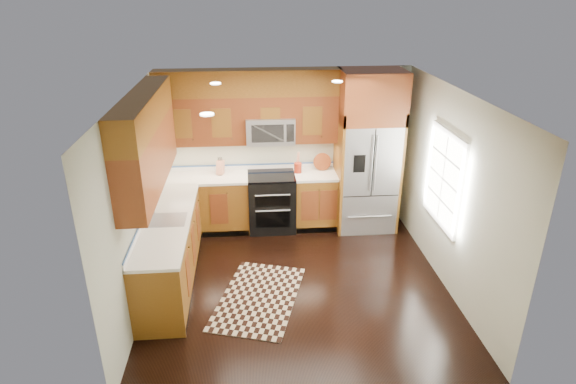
{
  "coord_description": "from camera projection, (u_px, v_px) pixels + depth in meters",
  "views": [
    {
      "loc": [
        -0.6,
        -5.53,
        3.79
      ],
      "look_at": [
        -0.07,
        0.6,
        1.11
      ],
      "focal_mm": 30.0,
      "sensor_mm": 36.0,
      "label": 1
    }
  ],
  "objects": [
    {
      "name": "cutting_board",
      "position": [
        322.0,
        169.0,
        7.97
      ],
      "size": [
        0.3,
        0.3,
        0.02
      ],
      "primitive_type": "cylinder",
      "rotation": [
        0.0,
        0.0,
        0.04
      ],
      "color": "brown",
      "rests_on": "countertop"
    },
    {
      "name": "microwave",
      "position": [
        270.0,
        130.0,
        7.57
      ],
      "size": [
        0.76,
        0.4,
        0.42
      ],
      "color": "#B2B2B7",
      "rests_on": "ground"
    },
    {
      "name": "wall_right",
      "position": [
        450.0,
        191.0,
        6.25
      ],
      "size": [
        0.02,
        4.0,
        2.6
      ],
      "primitive_type": "cube",
      "color": "#B5BAA7",
      "rests_on": "ground"
    },
    {
      "name": "ground",
      "position": [
        297.0,
        283.0,
        6.61
      ],
      "size": [
        4.0,
        4.0,
        0.0
      ],
      "primitive_type": "plane",
      "color": "black",
      "rests_on": "ground"
    },
    {
      "name": "countertop",
      "position": [
        217.0,
        195.0,
        7.09
      ],
      "size": [
        2.86,
        3.01,
        0.04
      ],
      "color": "white",
      "rests_on": "base_cabinets"
    },
    {
      "name": "knife_block",
      "position": [
        220.0,
        167.0,
        7.77
      ],
      "size": [
        0.13,
        0.16,
        0.28
      ],
      "color": "tan",
      "rests_on": "countertop"
    },
    {
      "name": "upper_cabinets",
      "position": [
        208.0,
        120.0,
        6.71
      ],
      "size": [
        2.85,
        3.0,
        1.15
      ],
      "color": "brown",
      "rests_on": "ground"
    },
    {
      "name": "window",
      "position": [
        444.0,
        178.0,
        6.39
      ],
      "size": [
        0.04,
        1.1,
        1.3
      ],
      "color": "white",
      "rests_on": "ground"
    },
    {
      "name": "refrigerator",
      "position": [
        368.0,
        152.0,
        7.68
      ],
      "size": [
        0.98,
        0.75,
        2.6
      ],
      "color": "#B2B2B7",
      "rests_on": "ground"
    },
    {
      "name": "rug",
      "position": [
        259.0,
        298.0,
        6.29
      ],
      "size": [
        1.36,
        1.79,
        0.01
      ],
      "primitive_type": "cube",
      "rotation": [
        0.0,
        0.0,
        -0.29
      ],
      "color": "black",
      "rests_on": "ground"
    },
    {
      "name": "wall_back",
      "position": [
        285.0,
        147.0,
        7.92
      ],
      "size": [
        4.0,
        0.02,
        2.6
      ],
      "primitive_type": "cube",
      "color": "#B5BAA7",
      "rests_on": "ground"
    },
    {
      "name": "range",
      "position": [
        272.0,
        202.0,
        7.93
      ],
      "size": [
        0.76,
        0.67,
        0.95
      ],
      "color": "black",
      "rests_on": "ground"
    },
    {
      "name": "wall_left",
      "position": [
        137.0,
        202.0,
        5.94
      ],
      "size": [
        0.02,
        4.0,
        2.6
      ],
      "primitive_type": "cube",
      "color": "#B5BAA7",
      "rests_on": "ground"
    },
    {
      "name": "utensil_crock",
      "position": [
        298.0,
        166.0,
        7.82
      ],
      "size": [
        0.15,
        0.15,
        0.35
      ],
      "color": "maroon",
      "rests_on": "countertop"
    },
    {
      "name": "base_cabinets",
      "position": [
        209.0,
        227.0,
        7.16
      ],
      "size": [
        2.85,
        3.0,
        0.9
      ],
      "color": "#93591C",
      "rests_on": "ground"
    },
    {
      "name": "sink_faucet",
      "position": [
        164.0,
        216.0,
        6.29
      ],
      "size": [
        0.54,
        0.44,
        0.37
      ],
      "color": "#B2B2B7",
      "rests_on": "countertop"
    }
  ]
}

